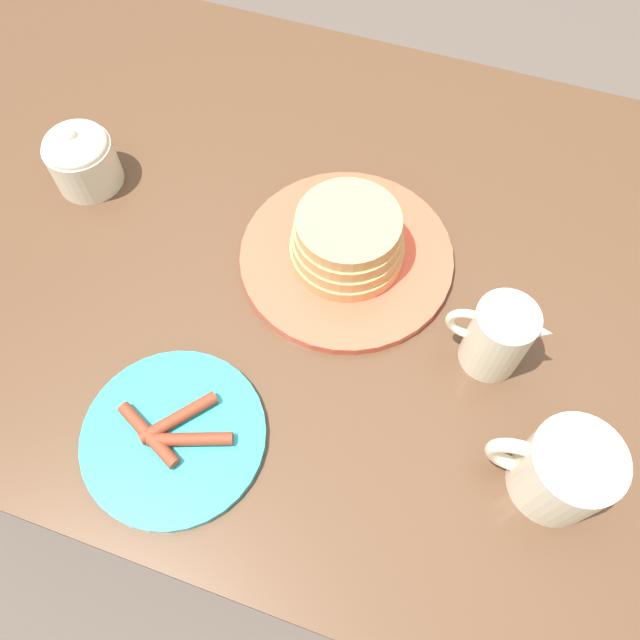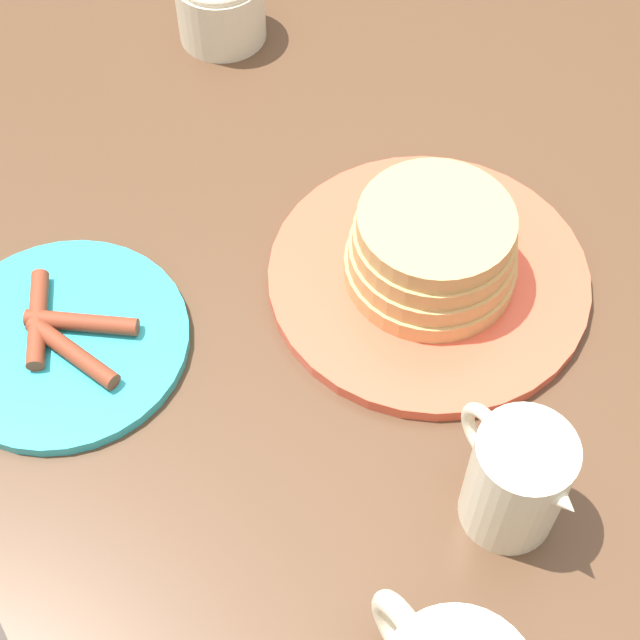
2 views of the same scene
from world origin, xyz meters
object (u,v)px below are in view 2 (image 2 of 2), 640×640
at_px(side_plate_bacon, 64,340).
at_px(creamer_pitcher, 517,480).
at_px(sugar_bowl, 220,0).
at_px(pancake_plate, 432,259).

bearing_deg(side_plate_bacon, creamer_pitcher, -145.47).
height_order(side_plate_bacon, sugar_bowl, sugar_bowl).
relative_size(pancake_plate, creamer_pitcher, 2.40).
height_order(pancake_plate, side_plate_bacon, pancake_plate).
relative_size(pancake_plate, sugar_bowl, 2.87).
xyz_separation_m(pancake_plate, creamer_pitcher, (-0.19, 0.07, 0.02)).
bearing_deg(sugar_bowl, side_plate_bacon, 132.03).
bearing_deg(side_plate_bacon, sugar_bowl, -47.97).
height_order(side_plate_bacon, creamer_pitcher, creamer_pitcher).
bearing_deg(sugar_bowl, pancake_plate, 178.66).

